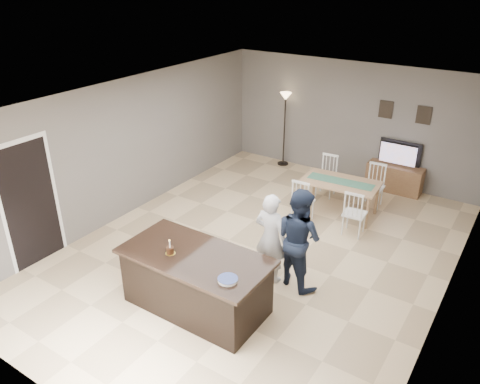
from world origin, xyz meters
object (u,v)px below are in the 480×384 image
Objects in this scene: kitchen_island at (196,281)px; tv_console at (394,178)px; dining_table at (340,187)px; woman at (271,238)px; birthday_cake at (170,250)px; plate_stack at (228,280)px; man at (299,238)px; television at (399,154)px; floor_lamp at (285,110)px.

kitchen_island is 1.79× the size of tv_console.
dining_table reaches higher than kitchen_island.
woman is at bearing 65.68° from kitchen_island.
birthday_cake is 0.84× the size of plate_stack.
kitchen_island is 0.61m from birthday_cake.
man reaches higher than plate_stack.
man is at bearing -85.84° from dining_table.
television is at bearing 66.68° from dining_table.
dining_table is at bearing -110.08° from tv_console.
kitchen_island is 1.21× the size of dining_table.
plate_stack is at bearing -94.64° from tv_console.
kitchen_island is at bearing -73.87° from floor_lamp.
birthday_cake reaches higher than dining_table.
woman is 0.82× the size of floor_lamp.
man reaches higher than kitchen_island.
birthday_cake reaches higher than tv_console.
television is 1.88m from dining_table.
kitchen_island is 1.17× the size of floor_lamp.
kitchen_island is 2.35× the size of television.
man is at bearing -159.64° from woman.
plate_stack is 0.15× the size of dining_table.
television reaches higher than kitchen_island.
floor_lamp is at bearing 111.91° from plate_stack.
kitchen_island is at bearing 26.92° from birthday_cake.
birthday_cake is 4.16m from dining_table.
floor_lamp reaches higher than man.
birthday_cake is at bearing 75.38° from television.
man reaches higher than tv_console.
dining_table is at bearing -63.89° from man.
floor_lamp is at bearing 102.78° from birthday_cake.
birthday_cake is 0.12× the size of floor_lamp.
floor_lamp reaches higher than television.
man is 0.92× the size of dining_table.
man is (-0.25, -4.31, -0.04)m from television.
man is (0.95, 1.33, 0.36)m from kitchen_island.
dining_table is at bearing -37.74° from floor_lamp.
television is at bearing 75.38° from birthday_cake.
floor_lamp reaches higher than tv_console.
television is at bearing -96.47° from woman.
kitchen_island is 1.31× the size of man.
woman is 0.84× the size of dining_table.
birthday_cake is (-1.51, -5.73, 0.65)m from tv_console.
kitchen_island is at bearing 72.41° from man.
television is 0.61× the size of woman.
tv_console is 5.96m from birthday_cake.
birthday_cake is 5.91m from floor_lamp.
woman is 5.66× the size of plate_stack.
birthday_cake reaches higher than kitchen_island.
floor_lamp is (-2.20, 1.70, 0.84)m from dining_table.
plate_stack is (-0.47, -5.88, 0.06)m from television.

